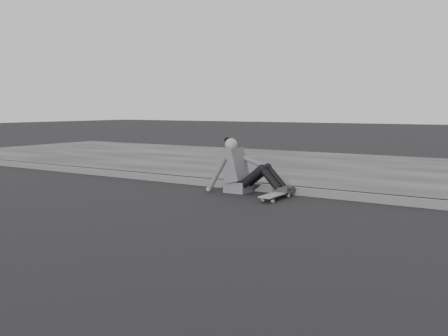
# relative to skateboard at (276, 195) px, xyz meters

# --- Properties ---
(ground) EXTENTS (80.00, 80.00, 0.00)m
(ground) POSITION_rel_skateboard_xyz_m (1.07, -2.03, -0.07)
(ground) COLOR black
(ground) RESTS_ON ground
(curb) EXTENTS (24.00, 0.16, 0.12)m
(curb) POSITION_rel_skateboard_xyz_m (1.07, 0.55, -0.01)
(curb) COLOR #555555
(curb) RESTS_ON ground
(sidewalk) EXTENTS (24.00, 6.00, 0.12)m
(sidewalk) POSITION_rel_skateboard_xyz_m (1.07, 3.57, -0.01)
(sidewalk) COLOR #3E3E3E
(sidewalk) RESTS_ON ground
(skateboard) EXTENTS (0.20, 0.78, 0.09)m
(skateboard) POSITION_rel_skateboard_xyz_m (0.00, 0.00, 0.00)
(skateboard) COLOR #A7A7A1
(skateboard) RESTS_ON ground
(seated_woman) EXTENTS (1.38, 0.46, 0.88)m
(seated_woman) POSITION_rel_skateboard_xyz_m (-0.73, 0.25, 0.29)
(seated_woman) COLOR #535356
(seated_woman) RESTS_ON ground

